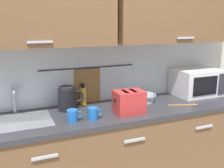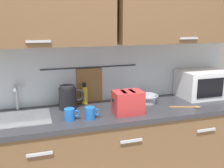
{
  "view_description": "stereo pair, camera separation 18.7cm",
  "coord_description": "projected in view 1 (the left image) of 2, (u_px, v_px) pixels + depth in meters",
  "views": [
    {
      "loc": [
        -0.87,
        -1.67,
        1.64
      ],
      "look_at": [
        -0.05,
        0.33,
        1.12
      ],
      "focal_mm": 41.55,
      "sensor_mm": 36.0,
      "label": 1
    },
    {
      "loc": [
        -0.7,
        -1.73,
        1.64
      ],
      "look_at": [
        -0.05,
        0.33,
        1.12
      ],
      "focal_mm": 41.55,
      "sensor_mm": 36.0,
      "label": 2
    }
  ],
  "objects": [
    {
      "name": "electric_kettle",
      "position": [
        68.0,
        99.0,
        2.21
      ],
      "size": [
        0.23,
        0.16,
        0.21
      ],
      "color": "black",
      "rests_on": "counter_unit"
    },
    {
      "name": "counter_unit",
      "position": [
        117.0,
        155.0,
        2.36
      ],
      "size": [
        2.53,
        0.64,
        0.9
      ],
      "color": "brown",
      "rests_on": "ground"
    },
    {
      "name": "mug_by_kettle",
      "position": [
        93.0,
        114.0,
        2.01
      ],
      "size": [
        0.12,
        0.08,
        0.09
      ],
      "color": "blue",
      "rests_on": "counter_unit"
    },
    {
      "name": "mug_near_sink",
      "position": [
        73.0,
        116.0,
        1.96
      ],
      "size": [
        0.12,
        0.08,
        0.09
      ],
      "color": "blue",
      "rests_on": "counter_unit"
    },
    {
      "name": "microwave",
      "position": [
        196.0,
        82.0,
        2.68
      ],
      "size": [
        0.46,
        0.35,
        0.27
      ],
      "color": "white",
      "rests_on": "counter_unit"
    },
    {
      "name": "wooden_spoon",
      "position": [
        186.0,
        105.0,
        2.35
      ],
      "size": [
        0.27,
        0.12,
        0.01
      ],
      "color": "#9E7042",
      "rests_on": "counter_unit"
    },
    {
      "name": "sink_faucet",
      "position": [
        14.0,
        96.0,
        2.12
      ],
      "size": [
        0.09,
        0.17,
        0.22
      ],
      "color": "#B2B5BA",
      "rests_on": "counter_unit"
    },
    {
      "name": "toaster",
      "position": [
        129.0,
        102.0,
        2.14
      ],
      "size": [
        0.26,
        0.17,
        0.19
      ],
      "color": "red",
      "rests_on": "counter_unit"
    },
    {
      "name": "mixing_bowl",
      "position": [
        145.0,
        97.0,
        2.45
      ],
      "size": [
        0.21,
        0.21,
        0.08
      ],
      "color": "#A5ADB7",
      "rests_on": "counter_unit"
    },
    {
      "name": "dish_soap_bottle",
      "position": [
        83.0,
        95.0,
        2.37
      ],
      "size": [
        0.06,
        0.06,
        0.2
      ],
      "color": "yellow",
      "rests_on": "counter_unit"
    },
    {
      "name": "back_wall_assembly",
      "position": [
        108.0,
        35.0,
        2.33
      ],
      "size": [
        3.7,
        0.41,
        2.5
      ],
      "color": "silver",
      "rests_on": "ground"
    }
  ]
}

